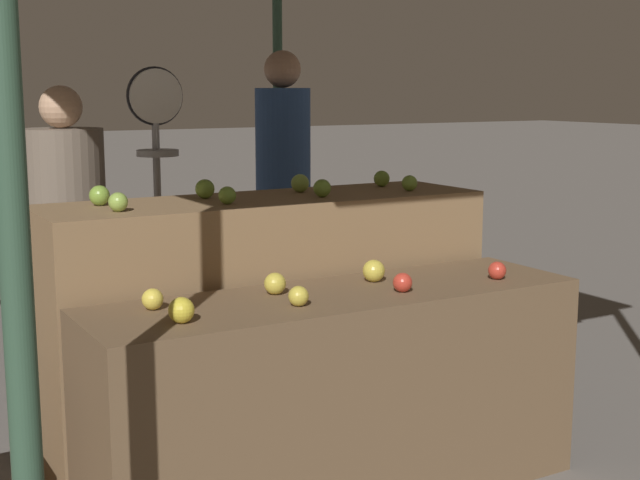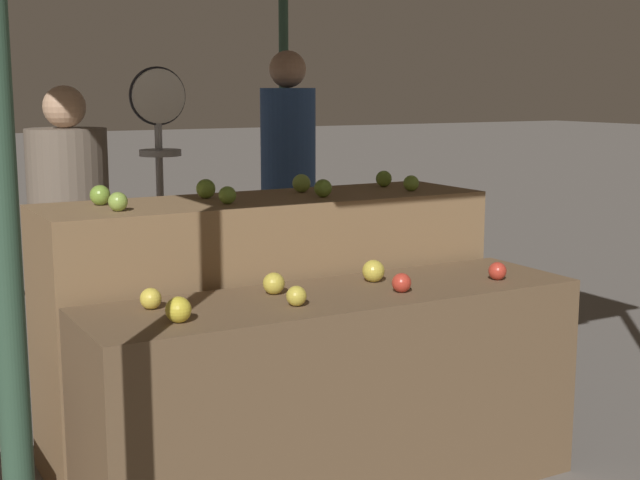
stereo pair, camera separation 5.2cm
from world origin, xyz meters
The scene contains 20 objects.
display_counter_front centered at (0.00, 0.00, 0.41)m, with size 1.93×0.55×0.81m, color brown.
display_counter_back centered at (0.00, 0.60, 0.55)m, with size 1.93×0.55×1.11m, color olive.
apple_front_0 centered at (-0.67, -0.11, 0.86)m, with size 0.09×0.09×0.09m, color gold.
apple_front_1 centered at (-0.23, -0.10, 0.85)m, with size 0.07×0.07×0.07m, color gold.
apple_front_2 centered at (0.22, -0.10, 0.85)m, with size 0.07×0.07×0.07m, color red.
apple_front_3 centered at (0.68, -0.11, 0.85)m, with size 0.07×0.07×0.07m, color red.
apple_front_4 centered at (-0.69, 0.11, 0.85)m, with size 0.08×0.08×0.08m, color yellow.
apple_front_5 centered at (-0.22, 0.10, 0.85)m, with size 0.08×0.08×0.08m, color gold.
apple_front_6 centered at (0.22, 0.10, 0.86)m, with size 0.09×0.09×0.09m, color gold.
apple_back_0 centered at (-0.68, 0.49, 1.15)m, with size 0.07×0.07×0.07m, color #8EB247.
apple_back_1 centered at (-0.23, 0.48, 1.15)m, with size 0.07×0.07×0.07m, color #7AA338.
apple_back_2 centered at (0.22, 0.50, 1.15)m, with size 0.08×0.08×0.08m, color #7AA338.
apple_back_3 centered at (0.68, 0.50, 1.14)m, with size 0.07×0.07×0.07m, color #84AD3D.
apple_back_4 centered at (-0.69, 0.70, 1.15)m, with size 0.08×0.08×0.08m, color #7AA338.
apple_back_5 centered at (-0.24, 0.70, 1.15)m, with size 0.08×0.08×0.08m, color #7AA338.
apple_back_6 centered at (0.22, 0.70, 1.15)m, with size 0.08×0.08×0.08m, color #8EB247.
apple_back_7 centered at (0.67, 0.72, 1.15)m, with size 0.08×0.08×0.08m, color #7AA338.
produce_scale centered at (-0.23, 1.31, 1.22)m, with size 0.28×0.20×1.67m.
person_vendor_at_scale centered at (-0.59, 1.64, 0.90)m, with size 0.40×0.40×1.58m.
person_customer_left centered at (1.01, 2.36, 1.05)m, with size 0.39×0.39×1.81m.
Camera 1 is at (-1.69, -2.78, 1.57)m, focal length 50.00 mm.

